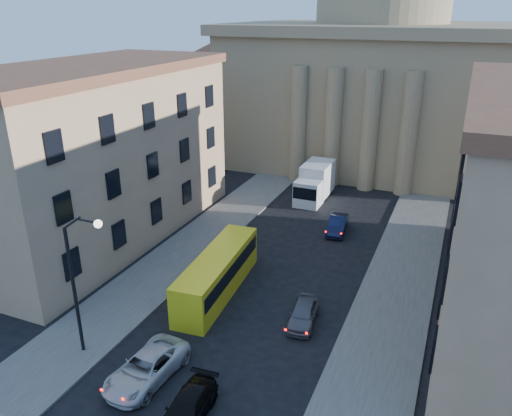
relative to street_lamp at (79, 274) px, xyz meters
The scene contains 11 objects.
sidewalk_left 11.38m from the street_lamp, 98.71° to the left, with size 5.00×60.00×0.15m, color #514E4A.
sidewalk_right 19.14m from the street_lamp, 32.88° to the left, with size 5.00×60.00×0.15m, color #514E4A.
church 48.43m from the street_lamp, 81.65° to the left, with size 68.02×28.76×36.60m.
building_left 17.36m from the street_lamp, 125.62° to the left, with size 11.60×26.60×14.70m.
street_lamp is the anchor object (origin of this frame).
car_left_mid 6.26m from the street_lamp, ahead, with size 2.49×5.41×1.50m, color silver.
car_right_mid 9.30m from the street_lamp, 15.70° to the right, with size 1.84×4.53×1.31m, color black.
car_right_far 13.84m from the street_lamp, 36.71° to the left, with size 1.63×4.05×1.38m, color #54545A.
car_right_distant 24.51m from the street_lamp, 68.05° to the left, with size 1.50×4.31×1.42m, color #0E1533.
city_bus 10.45m from the street_lamp, 67.41° to the left, with size 3.17×10.51×2.92m.
box_truck 30.21m from the street_lamp, 81.12° to the left, with size 2.68×6.65×3.64m.
Camera 1 is at (11.21, -10.21, 18.81)m, focal length 35.00 mm.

